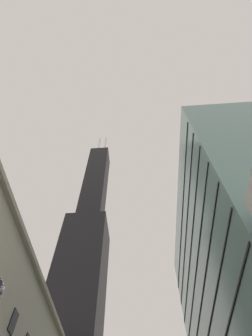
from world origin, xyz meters
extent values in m
cube|color=#B2A893|center=(-10.75, 31.32, 23.62)|extent=(0.70, 74.65, 0.60)
cube|color=black|center=(-10.95, 18.00, 16.60)|extent=(0.14, 1.40, 2.20)
cube|color=black|center=(-20.65, 77.24, 64.01)|extent=(17.97, 17.97, 53.90)
cube|color=black|center=(-20.65, 77.24, 124.64)|extent=(11.55, 11.55, 67.38)
cylinder|color=silver|center=(-22.96, 77.24, 171.60)|extent=(1.20, 1.20, 26.54)
cylinder|color=silver|center=(-18.34, 77.24, 171.60)|extent=(1.20, 1.20, 26.54)
cube|color=black|center=(10.96, 28.02, 20.00)|extent=(0.12, 41.84, 0.24)
cube|color=black|center=(10.96, 28.02, 24.00)|extent=(0.12, 41.84, 0.24)
cube|color=black|center=(10.96, 28.02, 28.00)|extent=(0.12, 41.84, 0.24)
cube|color=black|center=(10.96, 28.02, 32.00)|extent=(0.12, 41.84, 0.24)
cube|color=black|center=(10.96, 28.02, 36.00)|extent=(0.12, 41.84, 0.24)
cube|color=black|center=(10.96, 28.02, 40.00)|extent=(0.12, 41.84, 0.24)
camera|label=1|loc=(2.57, -9.08, 1.83)|focal=28.36mm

